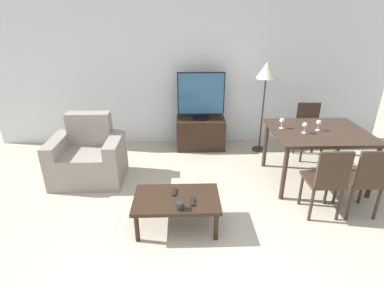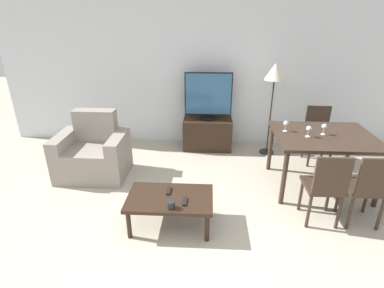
{
  "view_description": "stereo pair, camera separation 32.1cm",
  "coord_description": "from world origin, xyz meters",
  "px_view_note": "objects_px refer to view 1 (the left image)",
  "views": [
    {
      "loc": [
        -0.14,
        -1.93,
        2.21
      ],
      "look_at": [
        -0.03,
        1.63,
        0.65
      ],
      "focal_mm": 28.0,
      "sensor_mm": 36.0,
      "label": 1
    },
    {
      "loc": [
        0.18,
        -1.93,
        2.21
      ],
      "look_at": [
        -0.03,
        1.63,
        0.65
      ],
      "focal_mm": 28.0,
      "sensor_mm": 36.0,
      "label": 2
    }
  ],
  "objects_px": {
    "wine_glass_center": "(282,121)",
    "coffee_table": "(177,201)",
    "floor_lamp": "(266,76)",
    "remote_primary": "(174,192)",
    "dining_chair_near": "(327,179)",
    "wine_glass_left": "(305,126)",
    "dining_table": "(318,136)",
    "armchair": "(89,158)",
    "tv": "(201,96)",
    "dining_chair_far": "(309,127)",
    "dining_chair_near_right": "(365,178)",
    "wine_glass_right": "(319,123)",
    "tv_stand": "(201,133)",
    "remote_secondary": "(192,201)",
    "cup_white_near": "(180,206)"
  },
  "relations": [
    {
      "from": "armchair",
      "to": "coffee_table",
      "type": "distance_m",
      "value": 1.69
    },
    {
      "from": "dining_chair_near_right",
      "to": "dining_table",
      "type": "bearing_deg",
      "value": 105.09
    },
    {
      "from": "wine_glass_center",
      "to": "wine_glass_right",
      "type": "height_order",
      "value": "same"
    },
    {
      "from": "remote_primary",
      "to": "wine_glass_right",
      "type": "xyz_separation_m",
      "value": [
        1.92,
        0.86,
        0.48
      ]
    },
    {
      "from": "dining_chair_near_right",
      "to": "remote_secondary",
      "type": "xyz_separation_m",
      "value": [
        -1.96,
        -0.23,
        -0.12
      ]
    },
    {
      "from": "dining_table",
      "to": "dining_chair_near",
      "type": "relative_size",
      "value": 1.43
    },
    {
      "from": "tv_stand",
      "to": "coffee_table",
      "type": "relative_size",
      "value": 0.89
    },
    {
      "from": "remote_primary",
      "to": "remote_secondary",
      "type": "height_order",
      "value": "same"
    },
    {
      "from": "armchair",
      "to": "wine_glass_center",
      "type": "xyz_separation_m",
      "value": [
        2.69,
        -0.06,
        0.54
      ]
    },
    {
      "from": "coffee_table",
      "to": "remote_secondary",
      "type": "distance_m",
      "value": 0.2
    },
    {
      "from": "floor_lamp",
      "to": "wine_glass_right",
      "type": "distance_m",
      "value": 1.23
    },
    {
      "from": "floor_lamp",
      "to": "remote_secondary",
      "type": "bearing_deg",
      "value": -120.58
    },
    {
      "from": "dining_table",
      "to": "dining_chair_far",
      "type": "xyz_separation_m",
      "value": [
        0.22,
        0.82,
        -0.18
      ]
    },
    {
      "from": "tv_stand",
      "to": "remote_secondary",
      "type": "xyz_separation_m",
      "value": [
        -0.22,
        -2.26,
        0.12
      ]
    },
    {
      "from": "armchair",
      "to": "dining_chair_near",
      "type": "height_order",
      "value": "armchair"
    },
    {
      "from": "tv_stand",
      "to": "wine_glass_center",
      "type": "xyz_separation_m",
      "value": [
        1.04,
        -1.12,
        0.6
      ]
    },
    {
      "from": "dining_chair_near",
      "to": "dining_chair_near_right",
      "type": "xyz_separation_m",
      "value": [
        0.44,
        0.0,
        0.0
      ]
    },
    {
      "from": "tv_stand",
      "to": "dining_chair_near_right",
      "type": "relative_size",
      "value": 0.94
    },
    {
      "from": "dining_chair_near_right",
      "to": "tv",
      "type": "bearing_deg",
      "value": 130.63
    },
    {
      "from": "wine_glass_right",
      "to": "dining_table",
      "type": "bearing_deg",
      "value": -17.55
    },
    {
      "from": "floor_lamp",
      "to": "dining_chair_far",
      "type": "bearing_deg",
      "value": -18.29
    },
    {
      "from": "cup_white_near",
      "to": "wine_glass_center",
      "type": "height_order",
      "value": "wine_glass_center"
    },
    {
      "from": "armchair",
      "to": "wine_glass_right",
      "type": "distance_m",
      "value": 3.21
    },
    {
      "from": "dining_chair_far",
      "to": "dining_chair_near_right",
      "type": "bearing_deg",
      "value": -90.0
    },
    {
      "from": "dining_table",
      "to": "floor_lamp",
      "type": "bearing_deg",
      "value": 115.23
    },
    {
      "from": "armchair",
      "to": "dining_table",
      "type": "relative_size",
      "value": 0.77
    },
    {
      "from": "coffee_table",
      "to": "cup_white_near",
      "type": "relative_size",
      "value": 11.05
    },
    {
      "from": "cup_white_near",
      "to": "remote_secondary",
      "type": "bearing_deg",
      "value": 40.43
    },
    {
      "from": "armchair",
      "to": "tv",
      "type": "height_order",
      "value": "tv"
    },
    {
      "from": "dining_chair_far",
      "to": "dining_chair_near_right",
      "type": "distance_m",
      "value": 1.64
    },
    {
      "from": "dining_chair_near",
      "to": "floor_lamp",
      "type": "height_order",
      "value": "floor_lamp"
    },
    {
      "from": "tv",
      "to": "wine_glass_center",
      "type": "bearing_deg",
      "value": -47.15
    },
    {
      "from": "armchair",
      "to": "tv",
      "type": "distance_m",
      "value": 2.06
    },
    {
      "from": "dining_chair_near_right",
      "to": "remote_primary",
      "type": "distance_m",
      "value": 2.16
    },
    {
      "from": "tv_stand",
      "to": "cup_white_near",
      "type": "bearing_deg",
      "value": -98.37
    },
    {
      "from": "tv_stand",
      "to": "armchair",
      "type": "bearing_deg",
      "value": -147.33
    },
    {
      "from": "dining_chair_far",
      "to": "floor_lamp",
      "type": "bearing_deg",
      "value": 161.71
    },
    {
      "from": "tv_stand",
      "to": "wine_glass_center",
      "type": "bearing_deg",
      "value": -47.21
    },
    {
      "from": "floor_lamp",
      "to": "wine_glass_right",
      "type": "xyz_separation_m",
      "value": [
        0.48,
        -1.05,
        -0.43
      ]
    },
    {
      "from": "floor_lamp",
      "to": "remote_primary",
      "type": "relative_size",
      "value": 10.09
    },
    {
      "from": "dining_table",
      "to": "tv_stand",
      "type": "bearing_deg",
      "value": 141.4
    },
    {
      "from": "wine_glass_center",
      "to": "coffee_table",
      "type": "bearing_deg",
      "value": -143.52
    },
    {
      "from": "dining_chair_near_right",
      "to": "wine_glass_left",
      "type": "height_order",
      "value": "wine_glass_left"
    },
    {
      "from": "tv_stand",
      "to": "dining_chair_far",
      "type": "bearing_deg",
      "value": -12.81
    },
    {
      "from": "coffee_table",
      "to": "wine_glass_left",
      "type": "relative_size",
      "value": 6.41
    },
    {
      "from": "remote_secondary",
      "to": "wine_glass_center",
      "type": "xyz_separation_m",
      "value": [
        1.25,
        1.14,
        0.48
      ]
    },
    {
      "from": "dining_table",
      "to": "floor_lamp",
      "type": "height_order",
      "value": "floor_lamp"
    },
    {
      "from": "floor_lamp",
      "to": "coffee_table",
      "type": "bearing_deg",
      "value": -125.05
    },
    {
      "from": "coffee_table",
      "to": "floor_lamp",
      "type": "height_order",
      "value": "floor_lamp"
    },
    {
      "from": "dining_chair_near",
      "to": "wine_glass_left",
      "type": "xyz_separation_m",
      "value": [
        -0.02,
        0.74,
        0.37
      ]
    }
  ]
}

